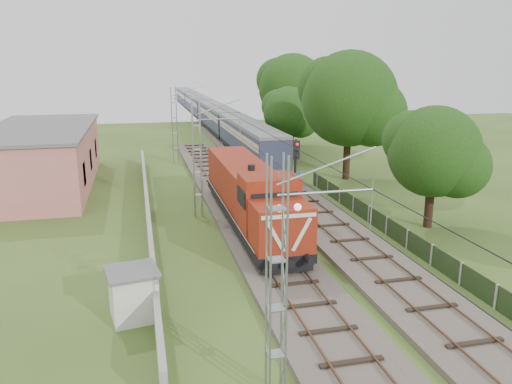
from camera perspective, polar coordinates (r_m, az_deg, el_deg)
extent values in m
plane|color=#374C1C|center=(24.82, 3.96, -10.50)|extent=(140.00, 140.00, 0.00)
cube|color=#6B6054|center=(31.01, 0.12, -4.91)|extent=(4.20, 70.00, 0.30)
cube|color=black|center=(30.95, 0.12, -4.56)|extent=(2.40, 70.00, 0.10)
cube|color=brown|center=(30.75, -1.43, -4.55)|extent=(0.08, 70.00, 0.05)
cube|color=brown|center=(31.12, 1.65, -4.31)|extent=(0.08, 70.00, 0.05)
cube|color=#6B6054|center=(44.30, 2.48, 1.08)|extent=(4.20, 80.00, 0.30)
cube|color=black|center=(44.26, 2.49, 1.33)|extent=(2.40, 80.00, 0.10)
cube|color=brown|center=(44.02, 1.42, 1.37)|extent=(0.08, 80.00, 0.05)
cube|color=brown|center=(44.47, 3.54, 1.49)|extent=(0.08, 80.00, 0.05)
cylinder|color=gray|center=(14.91, 8.00, -0.02)|extent=(3.00, 0.08, 0.08)
cylinder|color=gray|center=(34.04, -4.35, 8.31)|extent=(3.00, 0.08, 0.08)
cylinder|color=gray|center=(53.81, -7.80, 10.54)|extent=(3.00, 0.08, 0.08)
cylinder|color=black|center=(34.47, -1.83, 6.25)|extent=(0.03, 70.00, 0.03)
cylinder|color=black|center=(34.31, -1.85, 8.39)|extent=(0.03, 70.00, 0.03)
cube|color=#9E9E99|center=(34.82, -12.31, -2.02)|extent=(0.25, 40.00, 1.50)
cube|color=#C7736B|center=(46.84, -23.26, 3.58)|extent=(8.00, 20.00, 5.00)
cube|color=#606060|center=(46.46, -23.59, 6.72)|extent=(8.40, 20.40, 0.25)
cube|color=black|center=(40.51, -19.08, 1.96)|extent=(0.10, 1.60, 1.80)
cube|color=black|center=(46.37, -18.42, 3.54)|extent=(0.10, 1.60, 1.80)
cube|color=black|center=(52.26, -17.90, 4.77)|extent=(0.10, 1.60, 1.80)
cube|color=black|center=(30.24, 16.93, -5.19)|extent=(0.05, 32.00, 1.15)
cube|color=#9E9E99|center=(43.27, 7.04, 1.27)|extent=(0.12, 0.12, 1.20)
cube|color=black|center=(32.72, -0.76, -2.27)|extent=(3.06, 17.35, 0.51)
cube|color=black|center=(27.66, 1.81, -6.17)|extent=(2.25, 3.67, 0.51)
cube|color=black|center=(38.10, -2.60, -0.32)|extent=(2.25, 3.67, 0.51)
cube|color=black|center=(25.07, 3.59, -8.72)|extent=(2.65, 0.26, 0.36)
cube|color=maroon|center=(25.46, 2.89, -3.91)|extent=(2.96, 2.55, 2.35)
sphere|color=white|center=(23.82, 2.69, -1.88)|extent=(0.37, 0.37, 0.37)
sphere|color=white|center=(24.08, 4.79, -1.73)|extent=(0.37, 0.37, 0.37)
cube|color=silver|center=(24.13, 2.23, -5.10)|extent=(1.02, 0.06, 1.71)
cube|color=silver|center=(24.50, 5.23, -4.84)|extent=(1.02, 0.06, 1.71)
cube|color=silver|center=(24.00, 3.78, -2.79)|extent=(2.76, 0.06, 0.18)
cube|color=maroon|center=(27.62, 1.46, -1.40)|extent=(3.06, 2.45, 3.27)
cube|color=black|center=(26.33, 2.16, -1.06)|extent=(2.55, 0.06, 0.92)
cube|color=maroon|center=(34.67, -1.67, 1.40)|extent=(2.86, 12.35, 2.65)
cylinder|color=black|center=(31.38, -0.53, 2.77)|extent=(0.45, 0.45, 0.41)
cylinder|color=gray|center=(26.34, 1.29, 1.81)|extent=(0.12, 0.12, 0.36)
cylinder|color=gray|center=(26.50, 2.57, 1.88)|extent=(0.12, 0.12, 0.36)
cube|color=black|center=(55.03, -0.76, 4.57)|extent=(2.88, 21.83, 0.50)
cube|color=#2F394F|center=(54.77, -0.77, 6.20)|extent=(2.98, 21.83, 2.68)
cube|color=#B9AF8F|center=(54.70, -0.77, 6.71)|extent=(3.02, 20.95, 0.74)
cube|color=slate|center=(54.57, -0.77, 7.75)|extent=(3.03, 21.83, 0.35)
cube|color=black|center=(77.21, -4.50, 7.44)|extent=(2.88, 21.83, 0.50)
cube|color=#2F394F|center=(77.03, -4.53, 8.61)|extent=(2.98, 21.83, 2.68)
cube|color=#B9AF8F|center=(76.98, -4.53, 8.98)|extent=(3.02, 20.95, 0.74)
cube|color=slate|center=(76.89, -4.55, 9.72)|extent=(3.03, 21.83, 0.35)
cube|color=black|center=(99.68, -6.59, 9.01)|extent=(2.88, 21.83, 0.50)
cube|color=#2F394F|center=(99.54, -6.61, 9.92)|extent=(2.98, 21.83, 2.68)
cube|color=#B9AF8F|center=(99.50, -6.62, 10.21)|extent=(3.02, 20.95, 0.74)
cube|color=slate|center=(99.43, -6.64, 10.78)|extent=(3.03, 21.83, 0.35)
cube|color=black|center=(122.28, -7.91, 10.00)|extent=(2.88, 21.83, 0.50)
cube|color=#2F394F|center=(122.17, -7.94, 10.74)|extent=(2.98, 21.83, 2.68)
cube|color=#B9AF8F|center=(122.14, -7.94, 10.98)|extent=(3.02, 20.95, 0.74)
cube|color=slate|center=(122.08, -7.96, 11.44)|extent=(3.03, 21.83, 0.35)
cylinder|color=black|center=(33.60, 4.48, 1.29)|extent=(0.16, 0.16, 5.60)
cube|color=black|center=(33.02, 4.65, 4.82)|extent=(0.41, 0.27, 1.23)
sphere|color=red|center=(32.83, 4.73, 5.46)|extent=(0.20, 0.20, 0.20)
sphere|color=black|center=(32.89, 4.72, 4.78)|extent=(0.20, 0.20, 0.20)
sphere|color=black|center=(32.96, 4.70, 4.11)|extent=(0.20, 0.20, 0.20)
cube|color=#19489B|center=(33.42, 4.66, 1.81)|extent=(0.62, 0.10, 0.45)
cube|color=silver|center=(22.03, -13.81, -11.44)|extent=(2.10, 2.10, 2.01)
cube|color=#606060|center=(21.58, -13.99, -8.83)|extent=(2.41, 2.41, 0.14)
cylinder|color=#341E15|center=(34.34, 19.22, -0.95)|extent=(0.56, 0.56, 3.57)
sphere|color=#153B10|center=(33.66, 19.68, 4.37)|extent=(5.83, 5.83, 5.83)
sphere|color=#153B10|center=(33.74, 22.03, 2.77)|extent=(4.08, 4.08, 4.08)
sphere|color=#153B10|center=(33.88, 17.39, 5.73)|extent=(3.79, 3.79, 3.79)
cylinder|color=#341E15|center=(46.54, 10.35, 4.61)|extent=(0.64, 0.64, 5.21)
sphere|color=#153B10|center=(45.97, 10.63, 10.43)|extent=(8.53, 8.53, 8.53)
sphere|color=#153B10|center=(45.64, 13.19, 8.77)|extent=(5.97, 5.97, 5.97)
sphere|color=#153B10|center=(46.72, 8.22, 11.76)|extent=(5.55, 5.55, 5.55)
cylinder|color=#341E15|center=(57.80, 3.71, 5.90)|extent=(0.61, 0.61, 3.54)
sphere|color=#153B10|center=(57.40, 3.76, 9.08)|extent=(5.80, 5.80, 5.80)
sphere|color=#153B10|center=(57.01, 5.13, 8.21)|extent=(4.06, 4.06, 4.06)
sphere|color=#153B10|center=(58.02, 2.50, 9.80)|extent=(3.77, 3.77, 3.77)
cylinder|color=#341E15|center=(65.05, 4.10, 7.62)|extent=(0.64, 0.64, 5.22)
sphere|color=#153B10|center=(64.64, 4.18, 11.80)|extent=(8.54, 8.54, 8.54)
sphere|color=#153B10|center=(64.03, 5.99, 10.67)|extent=(5.98, 5.98, 5.98)
sphere|color=#153B10|center=(65.60, 2.51, 12.69)|extent=(5.55, 5.55, 5.55)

